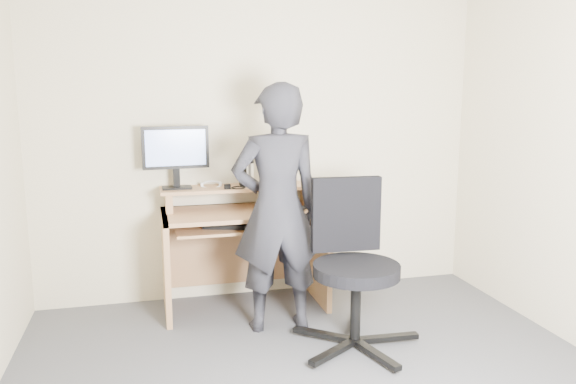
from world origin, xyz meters
name	(u,v)px	position (x,y,z in m)	size (l,w,h in m)	color
back_wall	(262,139)	(0.00, 1.75, 1.25)	(3.50, 0.02, 2.50)	beige
desk	(243,234)	(-0.20, 1.53, 0.55)	(1.20, 0.60, 0.91)	tan
monitor	(176,152)	(-0.67, 1.60, 1.19)	(0.49, 0.14, 0.46)	black
external_drive	(244,173)	(-0.16, 1.62, 1.01)	(0.07, 0.13, 0.20)	black
travel_mug	(249,175)	(-0.13, 1.59, 1.00)	(0.08, 0.08, 0.18)	silver
smartphone	(269,185)	(0.02, 1.57, 0.92)	(0.07, 0.13, 0.01)	black
charger	(227,187)	(-0.31, 1.50, 0.93)	(0.04, 0.04, 0.04)	black
headphones	(211,185)	(-0.42, 1.66, 0.92)	(0.16, 0.16, 0.02)	silver
keyboard	(236,225)	(-0.27, 1.36, 0.67)	(0.46, 0.18, 0.03)	black
mouse	(301,208)	(0.21, 1.35, 0.77)	(0.10, 0.06, 0.04)	black
office_chair	(353,258)	(0.37, 0.67, 0.57)	(0.80, 0.83, 1.04)	black
person	(277,209)	(-0.05, 1.02, 0.84)	(0.61, 0.40, 1.68)	black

